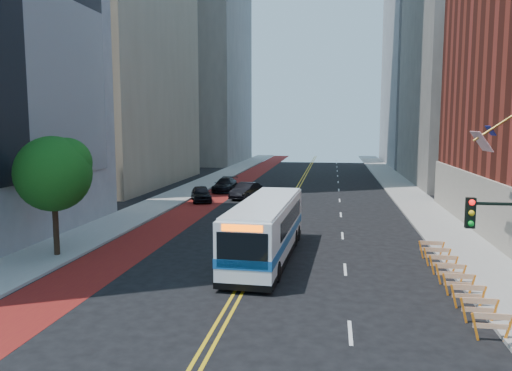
{
  "coord_description": "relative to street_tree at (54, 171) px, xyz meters",
  "views": [
    {
      "loc": [
        4.06,
        -19.53,
        7.46
      ],
      "look_at": [
        -0.19,
        8.0,
        4.05
      ],
      "focal_mm": 35.0,
      "sensor_mm": 36.0,
      "label": 1
    }
  ],
  "objects": [
    {
      "name": "ground",
      "position": [
        11.24,
        -6.04,
        -4.91
      ],
      "size": [
        160.0,
        160.0,
        0.0
      ],
      "primitive_type": "plane",
      "color": "black",
      "rests_on": "ground"
    },
    {
      "name": "sidewalk_left",
      "position": [
        -0.76,
        23.96,
        -4.84
      ],
      "size": [
        4.0,
        140.0,
        0.15
      ],
      "primitive_type": "cube",
      "color": "gray",
      "rests_on": "ground"
    },
    {
      "name": "sidewalk_right",
      "position": [
        23.24,
        23.96,
        -4.84
      ],
      "size": [
        4.0,
        140.0,
        0.15
      ],
      "primitive_type": "cube",
      "color": "gray",
      "rests_on": "ground"
    },
    {
      "name": "bus_lane_paint",
      "position": [
        3.14,
        23.96,
        -4.91
      ],
      "size": [
        3.6,
        140.0,
        0.01
      ],
      "primitive_type": "cube",
      "color": "maroon",
      "rests_on": "ground"
    },
    {
      "name": "center_line_inner",
      "position": [
        11.06,
        23.96,
        -4.91
      ],
      "size": [
        0.14,
        140.0,
        0.01
      ],
      "primitive_type": "cube",
      "color": "gold",
      "rests_on": "ground"
    },
    {
      "name": "center_line_outer",
      "position": [
        11.42,
        23.96,
        -4.91
      ],
      "size": [
        0.14,
        140.0,
        0.01
      ],
      "primitive_type": "cube",
      "color": "gold",
      "rests_on": "ground"
    },
    {
      "name": "lane_dashes",
      "position": [
        16.04,
        31.96,
        -4.9
      ],
      "size": [
        0.14,
        98.2,
        0.01
      ],
      "color": "silver",
      "rests_on": "ground"
    },
    {
      "name": "midrise_right_near",
      "position": [
        34.24,
        41.96,
        15.09
      ],
      "size": [
        18.0,
        26.0,
        40.0
      ],
      "primitive_type": "cube",
      "color": "slate",
      "rests_on": "ground"
    },
    {
      "name": "midrise_right_far",
      "position": [
        35.24,
        71.96,
        22.59
      ],
      "size": [
        20.0,
        28.0,
        55.0
      ],
      "primitive_type": "cube",
      "color": "gray",
      "rests_on": "ground"
    },
    {
      "name": "construction_barriers",
      "position": [
        20.84,
        -2.62,
        -4.24
      ],
      "size": [
        1.42,
        10.91,
        1.0
      ],
      "color": "orange",
      "rests_on": "ground"
    },
    {
      "name": "street_tree",
      "position": [
        0.0,
        0.0,
        0.0
      ],
      "size": [
        4.2,
        4.2,
        6.7
      ],
      "color": "black",
      "rests_on": "sidewalk_left"
    },
    {
      "name": "traffic_signal",
      "position": [
        20.66,
        -9.55,
        -1.19
      ],
      "size": [
        2.21,
        0.34,
        5.07
      ],
      "color": "black",
      "rests_on": "sidewalk_right"
    },
    {
      "name": "transit_bus",
      "position": [
        11.73,
        1.4,
        -3.18
      ],
      "size": [
        3.15,
        12.19,
        3.32
      ],
      "rotation": [
        0.0,
        0.0,
        -0.04
      ],
      "color": "silver",
      "rests_on": "ground"
    },
    {
      "name": "car_a",
      "position": [
        2.65,
        21.22,
        -4.15
      ],
      "size": [
        3.19,
        4.81,
        1.52
      ],
      "primitive_type": "imported",
      "rotation": [
        0.0,
        0.0,
        0.34
      ],
      "color": "black",
      "rests_on": "ground"
    },
    {
      "name": "car_b",
      "position": [
        6.62,
        23.85,
        -4.11
      ],
      "size": [
        2.8,
        5.13,
        1.6
      ],
      "primitive_type": "imported",
      "rotation": [
        0.0,
        0.0,
        -0.24
      ],
      "color": "black",
      "rests_on": "ground"
    },
    {
      "name": "car_c",
      "position": [
        3.43,
        28.58,
        -4.16
      ],
      "size": [
        2.26,
        5.25,
        1.5
      ],
      "primitive_type": "imported",
      "rotation": [
        0.0,
        0.0,
        -0.03
      ],
      "color": "black",
      "rests_on": "ground"
    }
  ]
}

